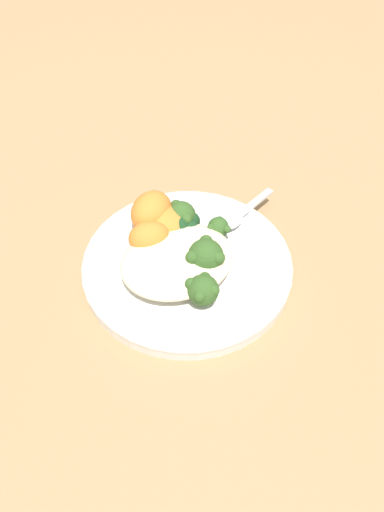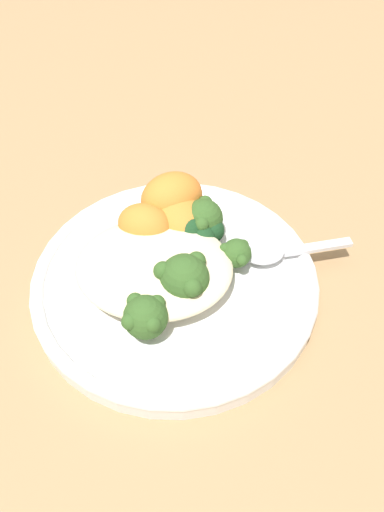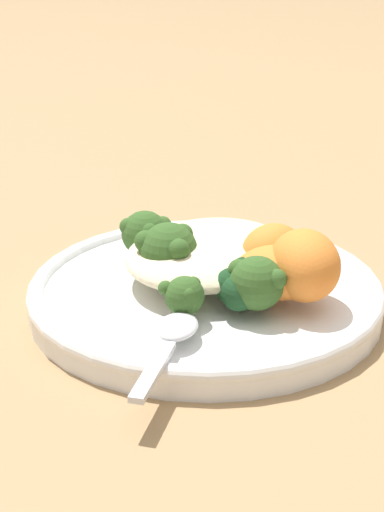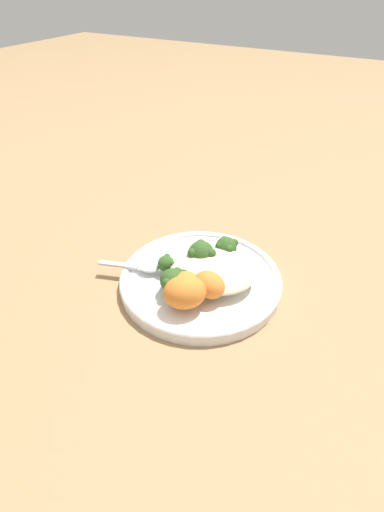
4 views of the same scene
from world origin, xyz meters
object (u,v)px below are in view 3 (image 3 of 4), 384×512
(plate, at_px, (205,293))
(kale_tuft, at_px, (247,285))
(broccoli_stalk_1, at_px, (173,252))
(sweet_potato_chunk_1, at_px, (304,265))
(sweet_potato_chunk_0, at_px, (272,251))
(sweet_potato_chunk_2, at_px, (279,272))
(broccoli_stalk_3, at_px, (251,279))
(spoon, at_px, (172,336))
(quinoa_mound, at_px, (210,253))
(broccoli_stalk_0, at_px, (166,241))
(broccoli_stalk_2, at_px, (197,285))

(plate, xyz_separation_m, kale_tuft, (0.02, 0.04, 0.02))
(broccoli_stalk_1, xyz_separation_m, kale_tuft, (0.01, 0.06, -0.01))
(plate, relative_size, sweet_potato_chunk_1, 4.19)
(sweet_potato_chunk_0, xyz_separation_m, sweet_potato_chunk_2, (0.03, 0.02, -0.00))
(sweet_potato_chunk_2, bearing_deg, broccoli_stalk_3, -37.34)
(kale_tuft, relative_size, spoon, 0.43)
(quinoa_mound, bearing_deg, sweet_potato_chunk_0, 110.28)
(plate, relative_size, spoon, 2.48)
(sweet_potato_chunk_0, distance_m, spoon, 0.12)
(broccoli_stalk_0, xyz_separation_m, spoon, (0.10, 0.08, -0.01))
(broccoli_stalk_0, distance_m, broccoli_stalk_2, 0.07)
(sweet_potato_chunk_2, bearing_deg, kale_tuft, -26.06)
(broccoli_stalk_3, bearing_deg, spoon, -55.38)
(sweet_potato_chunk_1, bearing_deg, sweet_potato_chunk_2, -66.92)
(broccoli_stalk_1, relative_size, sweet_potato_chunk_1, 1.22)
(broccoli_stalk_2, distance_m, broccoli_stalk_3, 0.04)
(sweet_potato_chunk_0, height_order, spoon, sweet_potato_chunk_0)
(broccoli_stalk_3, bearing_deg, sweet_potato_chunk_1, 82.27)
(plate, bearing_deg, broccoli_stalk_0, -108.82)
(broccoli_stalk_3, bearing_deg, kale_tuft, -38.74)
(kale_tuft, distance_m, spoon, 0.07)
(sweet_potato_chunk_0, bearing_deg, spoon, -1.90)
(broccoli_stalk_0, height_order, broccoli_stalk_2, broccoli_stalk_0)
(sweet_potato_chunk_2, xyz_separation_m, kale_tuft, (0.02, -0.01, -0.00))
(broccoli_stalk_2, relative_size, spoon, 1.05)
(spoon, bearing_deg, broccoli_stalk_2, 179.69)
(broccoli_stalk_0, distance_m, broccoli_stalk_1, 0.03)
(sweet_potato_chunk_2, xyz_separation_m, spoon, (0.09, -0.02, -0.01))
(sweet_potato_chunk_1, relative_size, spoon, 0.59)
(broccoli_stalk_2, bearing_deg, broccoli_stalk_0, -134.11)
(sweet_potato_chunk_1, relative_size, sweet_potato_chunk_2, 0.97)
(broccoli_stalk_0, bearing_deg, broccoli_stalk_3, 155.80)
(broccoli_stalk_3, relative_size, sweet_potato_chunk_1, 1.41)
(broccoli_stalk_3, relative_size, spoon, 0.83)
(broccoli_stalk_0, xyz_separation_m, kale_tuft, (0.03, 0.09, -0.00))
(broccoli_stalk_1, relative_size, spoon, 0.72)
(sweet_potato_chunk_0, xyz_separation_m, kale_tuft, (0.05, 0.01, -0.01))
(sweet_potato_chunk_2, bearing_deg, spoon, -14.10)
(spoon, bearing_deg, sweet_potato_chunk_0, 159.24)
(sweet_potato_chunk_1, height_order, spoon, sweet_potato_chunk_1)
(sweet_potato_chunk_0, relative_size, spoon, 0.49)
(quinoa_mound, xyz_separation_m, broccoli_stalk_0, (0.00, -0.04, 0.00))
(quinoa_mound, height_order, broccoli_stalk_3, broccoli_stalk_3)
(broccoli_stalk_2, bearing_deg, kale_tuft, 105.52)
(plate, relative_size, broccoli_stalk_0, 2.29)
(sweet_potato_chunk_1, bearing_deg, broccoli_stalk_2, -53.76)
(broccoli_stalk_3, distance_m, sweet_potato_chunk_2, 0.02)
(sweet_potato_chunk_0, distance_m, sweet_potato_chunk_2, 0.03)
(plate, bearing_deg, sweet_potato_chunk_0, 132.18)
(broccoli_stalk_2, relative_size, broccoli_stalk_3, 1.26)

